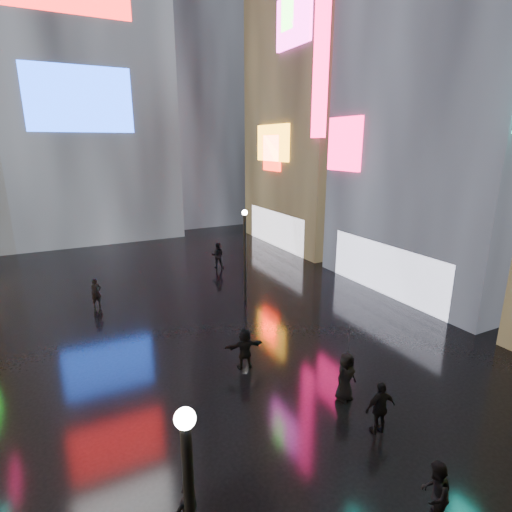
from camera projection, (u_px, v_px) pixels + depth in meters
ground at (189, 309)px, 21.56m from camera, size 140.00×140.00×0.00m
building_right_mid at (474, 23)px, 21.88m from camera, size 10.28×13.70×30.00m
building_right_far at (329, 77)px, 33.29m from camera, size 10.28×12.00×28.00m
tower_flank_right at (188, 63)px, 43.16m from camera, size 12.00×12.00×34.00m
lamp_far at (245, 250)px, 21.99m from camera, size 0.30×0.30×5.20m
pedestrian_1 at (434, 494)px, 9.19m from camera, size 1.02×0.94×1.69m
pedestrian_3 at (380, 408)px, 12.15m from camera, size 1.06×0.55×1.74m
pedestrian_4 at (346, 376)px, 13.76m from camera, size 0.95×0.71×1.77m
pedestrian_5 at (245, 348)px, 15.74m from camera, size 1.61×0.72×1.68m
pedestrian_6 at (96, 293)px, 21.70m from camera, size 0.67×0.55×1.58m
pedestrian_7 at (218, 255)px, 28.50m from camera, size 1.12×1.04×1.84m
umbrella_2 at (348, 341)px, 13.39m from camera, size 1.06×1.08×0.97m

